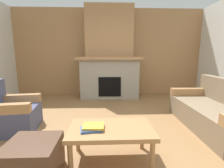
% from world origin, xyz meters
% --- Properties ---
extents(ground, '(9.00, 9.00, 0.00)m').
position_xyz_m(ground, '(0.00, 0.00, 0.00)').
color(ground, olive).
extents(wall_back_wood_panel, '(6.00, 0.12, 2.70)m').
position_xyz_m(wall_back_wood_panel, '(0.00, 3.00, 1.35)').
color(wall_back_wood_panel, '#A87A4C').
rests_on(wall_back_wood_panel, ground).
extents(fireplace, '(1.90, 0.82, 2.70)m').
position_xyz_m(fireplace, '(0.00, 2.62, 1.16)').
color(fireplace, gray).
rests_on(fireplace, ground).
extents(couch, '(0.86, 1.81, 0.85)m').
position_xyz_m(couch, '(1.81, 0.30, 0.29)').
color(couch, '#847056').
rests_on(couch, ground).
extents(armchair, '(0.85, 0.85, 0.85)m').
position_xyz_m(armchair, '(-1.75, 0.37, 0.29)').
color(armchair, '#474C6B').
rests_on(armchair, ground).
extents(coffee_table, '(1.00, 0.60, 0.43)m').
position_xyz_m(coffee_table, '(-0.06, -0.54, 0.38)').
color(coffee_table, '#A87A4C').
rests_on(coffee_table, ground).
extents(ottoman, '(0.52, 0.52, 0.40)m').
position_xyz_m(ottoman, '(-0.88, -0.79, 0.20)').
color(ottoman, '#4C3323').
rests_on(ottoman, ground).
extents(book_stack_near_edge, '(0.28, 0.24, 0.05)m').
position_xyz_m(book_stack_near_edge, '(-0.28, -0.59, 0.46)').
color(book_stack_near_edge, '#335699').
rests_on(book_stack_near_edge, coffee_table).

